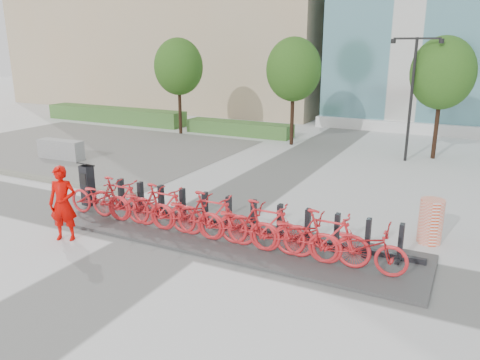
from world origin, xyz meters
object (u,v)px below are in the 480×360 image
at_px(jersey_barrier, 61,149).
at_px(worker_red, 63,203).
at_px(construction_barrel, 431,221).
at_px(bike_0, 99,198).
at_px(kiosk, 87,184).

bearing_deg(jersey_barrier, worker_red, -45.40).
relative_size(construction_barrel, jersey_barrier, 0.53).
height_order(bike_0, construction_barrel, bike_0).
height_order(worker_red, construction_barrel, worker_red).
relative_size(bike_0, worker_red, 1.09).
relative_size(worker_red, construction_barrel, 1.70).
height_order(construction_barrel, jersey_barrier, construction_barrel).
distance_m(worker_red, jersey_barrier, 9.29).
bearing_deg(kiosk, construction_barrel, 16.11).
bearing_deg(construction_barrel, kiosk, -168.85).
bearing_deg(kiosk, worker_red, -54.09).
bearing_deg(kiosk, bike_0, -25.13).
distance_m(bike_0, construction_barrel, 8.73).
height_order(worker_red, jersey_barrier, worker_red).
height_order(bike_0, jersey_barrier, bike_0).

